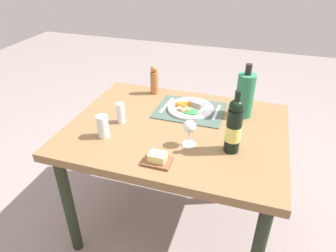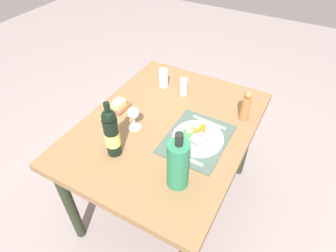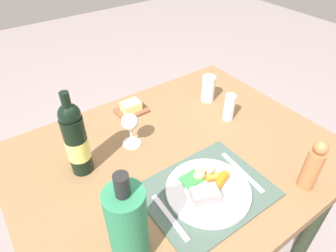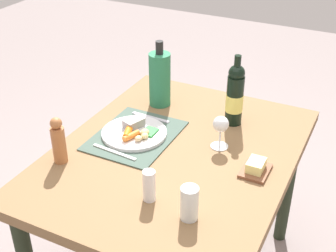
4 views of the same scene
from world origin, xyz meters
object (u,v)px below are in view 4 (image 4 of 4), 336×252
Objects in this scene: dinner_plate at (135,132)px; salt_shaker at (149,186)px; pepper_mill at (59,141)px; fork at (151,117)px; butter_dish at (256,168)px; wine_glass at (221,126)px; cooler_bottle at (160,79)px; wine_bottle at (235,95)px; water_tumbler at (189,205)px; dining_table at (175,169)px; knife at (114,152)px.

salt_shaker is (0.34, 0.25, 0.04)m from dinner_plate.
dinner_plate is 0.34m from pepper_mill.
pepper_mill reaches higher than dinner_plate.
butter_dish is (0.18, 0.54, 0.01)m from fork.
cooler_bottle is at bearing -119.87° from wine_glass.
wine_bottle reaches higher than butter_dish.
pepper_mill is 0.42m from salt_shaker.
butter_dish is (-0.34, 0.12, -0.03)m from water_tumbler.
fork is 0.48m from pepper_mill.
cooler_bottle reaches higher than wine_glass.
dining_table is 0.26m from knife.
fork is 0.31m from knife.
cooler_bottle is at bearing -173.10° from dinner_plate.
dining_table is 9.68× the size of water_tumbler.
cooler_bottle is (-0.33, -0.57, 0.11)m from butter_dish.
wine_glass is 0.43m from salt_shaker.
dining_table is 0.35m from salt_shaker.
wine_bottle is 0.64m from salt_shaker.
wine_bottle is (-0.13, 0.34, 0.13)m from fork.
butter_dish is at bearing 60.29° from cooler_bottle.
dining_table is 0.49m from pepper_mill.
salt_shaker reaches higher than butter_dish.
fork is at bearing -176.95° from dinner_plate.
water_tumbler is (0.52, 0.42, 0.04)m from fork.
butter_dish is 0.67m from cooler_bottle.
dinner_plate reaches higher than fork.
pepper_mill is 1.58× the size of water_tumbler.
knife is 1.60× the size of butter_dish.
dining_table is 0.42m from water_tumbler.
butter_dish is 0.43m from salt_shaker.
knife is 1.07× the size of pepper_mill.
wine_glass is (-0.11, 0.15, 0.19)m from dining_table.
fork is 1.43× the size of butter_dish.
fork is 0.19m from cooler_bottle.
fork is at bearing -108.22° from butter_dish.
wine_bottle is at bearing 139.25° from pepper_mill.
knife is at bearing -37.52° from wine_bottle.
fork is 0.57m from butter_dish.
salt_shaker is (0.50, 0.26, 0.05)m from fork.
wine_bottle is (-0.21, -0.02, 0.04)m from wine_glass.
dinner_plate is 0.88× the size of cooler_bottle.
wine_glass reaches higher than knife.
water_tumbler is 0.39× the size of cooler_bottle.
dinner_plate is 0.86× the size of wine_bottle.
pepper_mill is 1.49× the size of butter_dish.
cooler_bottle is at bearing -171.14° from knife.
wine_bottle is 2.46× the size of butter_dish.
dinner_plate is 0.42m from salt_shaker.
water_tumbler is at bearing 41.06° from fork.
wine_bottle is (-0.29, 0.34, 0.12)m from dinner_plate.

